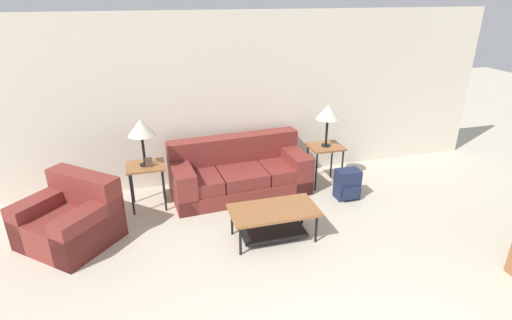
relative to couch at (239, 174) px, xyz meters
name	(u,v)px	position (x,y,z in m)	size (l,w,h in m)	color
wall_back	(237,100)	(0.11, 0.55, 1.00)	(8.60, 0.06, 2.60)	silver
couch	(239,174)	(0.00, 0.00, 0.00)	(2.08, 1.01, 0.82)	maroon
armchair	(71,220)	(-2.27, -0.70, -0.01)	(1.34, 1.33, 0.80)	maroon
coffee_table	(274,217)	(0.11, -1.33, 0.01)	(1.07, 0.56, 0.41)	#935B33
side_table_left	(146,170)	(-1.34, -0.10, 0.27)	(0.51, 0.44, 0.65)	#935B33
side_table_right	(325,151)	(1.35, -0.10, 0.27)	(0.51, 0.44, 0.65)	#935B33
table_lamp_left	(141,128)	(-1.34, -0.10, 0.88)	(0.36, 0.36, 0.65)	black
table_lamp_right	(328,113)	(1.35, -0.10, 0.88)	(0.36, 0.36, 0.65)	black
backpack	(347,184)	(1.49, -0.63, -0.08)	(0.34, 0.31, 0.45)	#1E2847
picture_frame	(149,162)	(-1.30, -0.16, 0.41)	(0.10, 0.04, 0.13)	#4C3828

